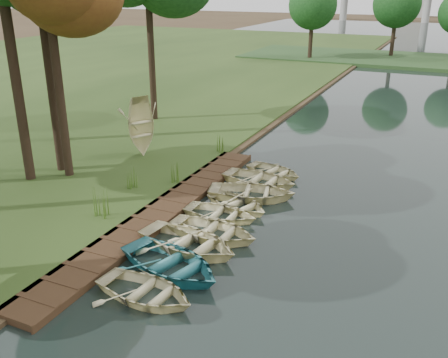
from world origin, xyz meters
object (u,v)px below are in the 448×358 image
at_px(rowboat_1, 171,261).
at_px(stored_rowboat, 142,150).
at_px(rowboat_0, 145,289).
at_px(rowboat_2, 188,240).
at_px(boardwalk, 162,212).

height_order(rowboat_1, stored_rowboat, stored_rowboat).
height_order(rowboat_0, rowboat_1, rowboat_1).
relative_size(rowboat_1, rowboat_2, 1.01).
distance_m(rowboat_0, rowboat_2, 3.19).
distance_m(rowboat_0, stored_rowboat, 12.97).
height_order(boardwalk, rowboat_0, rowboat_0).
xyz_separation_m(boardwalk, rowboat_0, (2.68, -5.31, 0.24)).
xyz_separation_m(boardwalk, stored_rowboat, (-4.54, 5.47, 0.49)).
relative_size(rowboat_0, rowboat_1, 0.83).
height_order(rowboat_1, rowboat_2, rowboat_1).
bearing_deg(boardwalk, rowboat_0, -63.25).
relative_size(boardwalk, rowboat_0, 4.85).
distance_m(rowboat_1, rowboat_2, 1.54).
relative_size(boardwalk, rowboat_1, 4.04).
distance_m(rowboat_1, stored_rowboat, 11.60).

